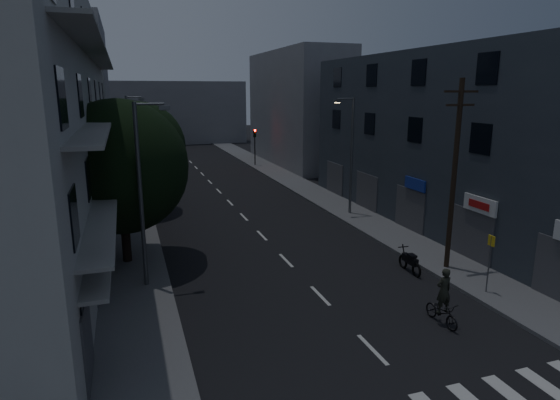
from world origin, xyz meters
TOP-DOWN VIEW (x-y plane):
  - ground at (0.00, 25.00)m, footprint 160.00×160.00m
  - sidewalk_left at (-7.50, 25.00)m, footprint 3.00×90.00m
  - sidewalk_right at (7.50, 25.00)m, footprint 3.00×90.00m
  - lane_markings at (0.00, 31.25)m, footprint 0.15×60.50m
  - building_left at (-11.98, 18.00)m, footprint 7.00×36.00m
  - building_right at (11.99, 14.00)m, footprint 6.19×28.00m
  - building_far_left at (-12.00, 48.00)m, footprint 6.00×20.00m
  - building_far_right at (12.00, 42.00)m, footprint 6.00×20.00m
  - building_far_end at (0.00, 70.00)m, footprint 24.00×8.00m
  - tree_near at (-7.73, 13.21)m, footprint 6.57×6.57m
  - tree_mid at (-7.19, 23.64)m, footprint 5.70×5.70m
  - tree_far at (-7.46, 36.83)m, footprint 6.07×6.07m
  - traffic_signal_far_right at (6.68, 41.29)m, footprint 0.28×0.37m
  - traffic_signal_far_left at (-6.26, 41.25)m, footprint 0.28×0.37m
  - street_lamp_left_near at (-6.91, 9.77)m, footprint 1.51×0.25m
  - street_lamp_right at (7.16, 18.24)m, footprint 1.51×0.25m
  - street_lamp_left_far at (-7.05, 30.03)m, footprint 1.51×0.25m
  - utility_pole at (7.08, 7.35)m, footprint 1.80×0.24m
  - bus_stop_sign at (6.81, 4.33)m, footprint 0.06×0.35m
  - motorcycle at (5.18, 7.64)m, footprint 0.56×1.93m
  - cyclist at (3.36, 2.79)m, footprint 0.69×1.78m

SIDE VIEW (x-z plane):
  - ground at x=0.00m, z-range 0.00..0.00m
  - lane_markings at x=0.00m, z-range 0.00..0.01m
  - sidewalk_left at x=-7.50m, z-range 0.00..0.15m
  - sidewalk_right at x=7.50m, z-range 0.00..0.15m
  - motorcycle at x=5.18m, z-range -0.13..1.11m
  - cyclist at x=3.36m, z-range -0.36..1.86m
  - bus_stop_sign at x=6.81m, z-range 0.63..3.15m
  - traffic_signal_far_right at x=6.68m, z-range 1.05..5.15m
  - traffic_signal_far_left at x=-6.26m, z-range 1.05..5.15m
  - tree_mid at x=-7.19m, z-range 1.02..8.04m
  - street_lamp_left_near at x=-6.91m, z-range 0.60..8.60m
  - street_lamp_right at x=7.16m, z-range 0.60..8.60m
  - street_lamp_left_far at x=-7.05m, z-range 0.60..8.60m
  - tree_far at x=-7.46m, z-range 1.10..8.61m
  - utility_pole at x=7.08m, z-range 0.37..9.37m
  - building_far_end at x=0.00m, z-range 0.00..10.00m
  - tree_near at x=-7.73m, z-range 1.17..9.27m
  - building_right at x=11.99m, z-range 0.00..11.00m
  - building_far_right at x=12.00m, z-range 0.00..13.00m
  - building_left at x=-11.98m, z-range -0.01..13.99m
  - building_far_left at x=-12.00m, z-range 0.00..16.00m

